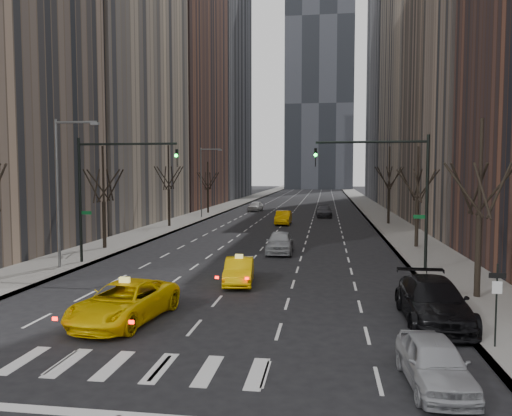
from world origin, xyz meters
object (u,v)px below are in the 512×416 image
at_px(parked_suv_black, 433,301).
at_px(taxi_sedan, 239,271).
at_px(parked_sedan_silver, 434,362).
at_px(silver_sedan_ahead, 280,242).
at_px(taxi_suv, 124,302).

bearing_deg(parked_suv_black, taxi_sedan, 146.57).
bearing_deg(parked_sedan_silver, parked_suv_black, 75.64).
xyz_separation_m(taxi_sedan, silver_sedan_ahead, (1.21, 10.45, 0.13)).
relative_size(silver_sedan_ahead, parked_sedan_silver, 1.19).
relative_size(parked_suv_black, parked_sedan_silver, 1.47).
height_order(parked_suv_black, parked_sedan_silver, parked_suv_black).
xyz_separation_m(taxi_sedan, parked_suv_black, (8.82, -5.76, 0.17)).
distance_m(taxi_sedan, parked_suv_black, 10.53).
distance_m(taxi_suv, silver_sedan_ahead, 18.34).
relative_size(taxi_suv, parked_suv_black, 0.95).
bearing_deg(taxi_sedan, taxi_suv, -120.93).
bearing_deg(parked_suv_black, taxi_suv, -173.04).
xyz_separation_m(silver_sedan_ahead, parked_suv_black, (7.60, -16.20, 0.04)).
height_order(taxi_suv, parked_sedan_silver, taxi_suv).
distance_m(silver_sedan_ahead, parked_suv_black, 17.90).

